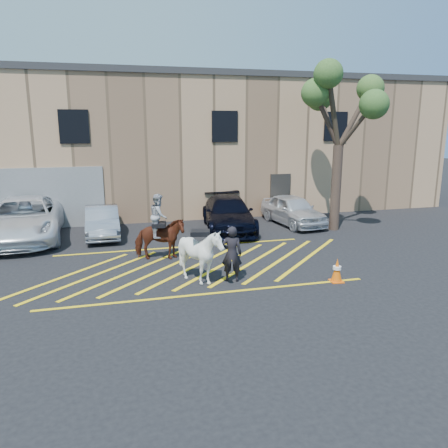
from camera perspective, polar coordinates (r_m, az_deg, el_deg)
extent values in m
plane|color=black|center=(15.09, -4.16, -5.24)|extent=(90.00, 90.00, 0.00)
imported|color=white|center=(19.86, -24.61, 0.60)|extent=(3.12, 6.35, 1.73)
imported|color=#9396A0|center=(19.38, -15.61, 0.32)|extent=(1.43, 3.90, 1.27)
imported|color=black|center=(19.76, 0.55, 1.35)|extent=(2.76, 5.37, 1.49)
imported|color=silver|center=(21.12, 8.96, 1.83)|extent=(2.17, 4.33, 1.42)
imported|color=black|center=(13.22, 1.02, -3.92)|extent=(0.72, 0.58, 1.72)
cube|color=tan|center=(26.27, -9.23, 10.08)|extent=(32.00, 10.00, 7.00)
cube|color=#2D2D30|center=(26.37, -9.53, 18.03)|extent=(32.20, 10.20, 0.30)
cube|color=black|center=(21.13, -19.01, 11.94)|extent=(1.30, 0.08, 1.50)
cube|color=black|center=(21.81, 0.10, 12.62)|extent=(1.30, 0.08, 1.50)
cube|color=black|center=(24.06, 14.38, 12.24)|extent=(1.30, 0.08, 1.50)
cube|color=#38332D|center=(23.04, 7.34, 3.78)|extent=(1.10, 0.08, 2.20)
cube|color=yellow|center=(14.67, -20.38, -6.54)|extent=(4.20, 4.20, 0.01)
cube|color=yellow|center=(14.59, -16.26, -6.35)|extent=(4.20, 4.20, 0.01)
cube|color=yellow|center=(14.59, -12.11, -6.11)|extent=(4.20, 4.20, 0.01)
cube|color=yellow|center=(14.66, -8.00, -5.85)|extent=(4.20, 4.20, 0.01)
cube|color=yellow|center=(14.81, -3.94, -5.56)|extent=(4.20, 4.20, 0.01)
cube|color=yellow|center=(15.03, 0.01, -5.25)|extent=(4.20, 4.20, 0.01)
cube|color=yellow|center=(15.32, 3.82, -4.93)|extent=(4.20, 4.20, 0.01)
cube|color=yellow|center=(15.67, 7.47, -4.60)|extent=(4.20, 4.20, 0.01)
cube|color=yellow|center=(16.09, 10.95, -4.27)|extent=(4.20, 4.20, 0.01)
cube|color=yellow|center=(17.17, -5.53, -3.01)|extent=(9.50, 0.12, 0.01)
cube|color=yellow|center=(12.51, -1.75, -9.06)|extent=(9.50, 0.12, 0.01)
imported|color=#5C2215|center=(15.52, -8.42, -1.94)|extent=(1.90, 1.14, 1.50)
imported|color=#9899A2|center=(15.33, -8.52, 1.07)|extent=(0.71, 0.84, 1.53)
cube|color=black|center=(15.39, -8.48, -0.06)|extent=(0.56, 0.64, 0.14)
imported|color=silver|center=(13.07, -3.08, -4.07)|extent=(1.75, 1.88, 1.75)
cube|color=black|center=(12.89, -3.12, -1.16)|extent=(0.65, 0.58, 0.14)
cube|color=#FF600A|center=(13.85, 14.45, -7.23)|extent=(0.41, 0.41, 0.03)
cone|color=#F36109|center=(13.73, 14.54, -5.80)|extent=(0.32, 0.32, 0.70)
cylinder|color=white|center=(13.71, 14.55, -5.56)|extent=(0.25, 0.25, 0.10)
cylinder|color=#4D372F|center=(20.26, 14.41, 4.55)|extent=(0.44, 0.44, 3.80)
cylinder|color=#423428|center=(20.59, 16.66, 13.13)|extent=(1.76, 0.51, 2.68)
cylinder|color=#423128|center=(20.79, 13.51, 12.83)|extent=(0.33, 1.88, 2.34)
cylinder|color=#403127|center=(19.78, 13.31, 12.99)|extent=(1.40, 0.20, 2.39)
cylinder|color=#443829|center=(19.61, 16.79, 12.05)|extent=(0.78, 1.62, 1.96)
cylinder|color=#433929|center=(19.61, 14.11, 14.00)|extent=(1.16, 0.77, 3.11)
sphere|color=#516F2F|center=(21.17, 18.58, 16.43)|extent=(1.20, 1.20, 1.20)
sphere|color=#45672C|center=(21.55, 12.37, 15.81)|extent=(1.20, 1.20, 1.20)
sphere|color=#446F2F|center=(19.55, 11.84, 16.44)|extent=(1.20, 1.20, 1.20)
sphere|color=#426C2E|center=(19.19, 19.02, 14.57)|extent=(1.20, 1.20, 1.20)
sphere|color=#4A7532|center=(19.25, 13.47, 18.55)|extent=(1.20, 1.20, 1.20)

